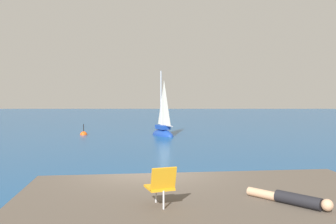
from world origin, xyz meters
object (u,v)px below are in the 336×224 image
Objects in this scene: sailboat_near at (161,132)px; marker_buoy at (82,135)px; person_sunbather at (290,199)px; beach_chair at (160,184)px.

sailboat_near reaches higher than marker_buoy.
marker_buoy is at bearing -21.72° from person_sunbather.
sailboat_near is at bearing -37.10° from person_sunbather.
sailboat_near is at bearing -19.04° from beach_chair.
person_sunbather reaches higher than marker_buoy.
person_sunbather is at bearing 158.81° from sailboat_near.
person_sunbather is 2.58m from beach_chair.
sailboat_near is 4.86× the size of marker_buoy.
sailboat_near reaches higher than person_sunbather.
beach_chair is at bearing 151.78° from sailboat_near.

